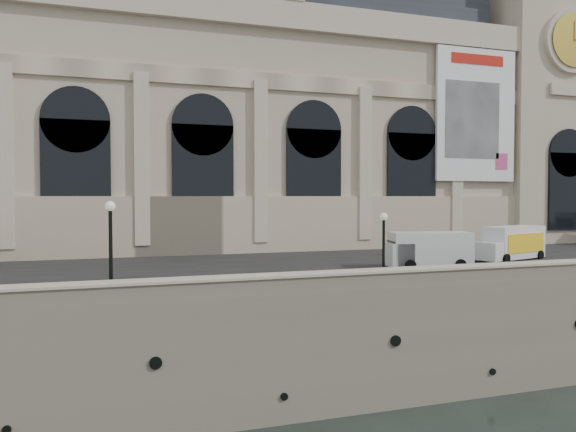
{
  "coord_description": "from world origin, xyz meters",
  "views": [
    {
      "loc": [
        -12.27,
        -25.22,
        10.98
      ],
      "look_at": [
        3.6,
        22.0,
        9.24
      ],
      "focal_mm": 35.0,
      "sensor_mm": 36.0,
      "label": 1
    }
  ],
  "objects_px": {
    "box_truck": "(511,243)",
    "lamp_right": "(384,250)",
    "lamp_left": "(111,251)",
    "van_c": "(425,250)"
  },
  "relations": [
    {
      "from": "box_truck",
      "to": "lamp_right",
      "type": "relative_size",
      "value": 1.68
    },
    {
      "from": "lamp_right",
      "to": "box_truck",
      "type": "bearing_deg",
      "value": 28.06
    },
    {
      "from": "lamp_right",
      "to": "lamp_left",
      "type": "bearing_deg",
      "value": 178.5
    },
    {
      "from": "box_truck",
      "to": "lamp_left",
      "type": "xyz_separation_m",
      "value": [
        -29.88,
        -7.92,
        1.04
      ]
    },
    {
      "from": "box_truck",
      "to": "lamp_left",
      "type": "relative_size",
      "value": 1.44
    },
    {
      "from": "van_c",
      "to": "lamp_left",
      "type": "height_order",
      "value": "lamp_left"
    },
    {
      "from": "van_c",
      "to": "box_truck",
      "type": "bearing_deg",
      "value": 14.39
    },
    {
      "from": "box_truck",
      "to": "lamp_right",
      "type": "distance_m",
      "value": 17.66
    },
    {
      "from": "van_c",
      "to": "lamp_right",
      "type": "relative_size",
      "value": 1.47
    },
    {
      "from": "box_truck",
      "to": "lamp_right",
      "type": "height_order",
      "value": "lamp_right"
    }
  ]
}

